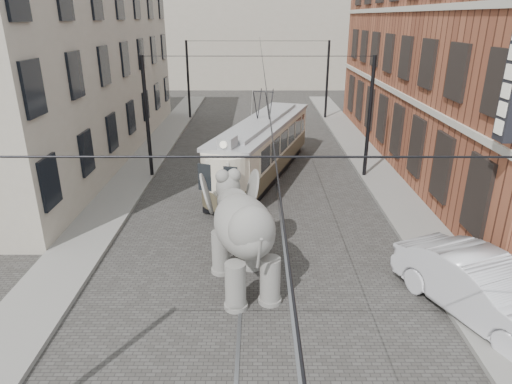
{
  "coord_description": "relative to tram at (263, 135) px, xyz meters",
  "views": [
    {
      "loc": [
        -0.26,
        -15.6,
        7.65
      ],
      "look_at": [
        -0.29,
        -1.42,
        2.1
      ],
      "focal_mm": 31.51,
      "sensor_mm": 36.0,
      "label": 1
    }
  ],
  "objects": [
    {
      "name": "parked_car",
      "position": [
        5.73,
        -11.62,
        -1.31
      ],
      "size": [
        3.81,
        5.49,
        1.71
      ],
      "primitive_type": "imported",
      "rotation": [
        0.0,
        0.0,
        0.43
      ],
      "color": "#BDBCC1",
      "rests_on": "ground"
    },
    {
      "name": "tram",
      "position": [
        0.0,
        0.0,
        0.0
      ],
      "size": [
        5.49,
        11.07,
        4.33
      ],
      "primitive_type": null,
      "rotation": [
        0.0,
        0.0,
        -0.31
      ],
      "color": "beige",
      "rests_on": "ground"
    },
    {
      "name": "sidewalk_right",
      "position": [
        5.94,
        -6.26,
        -2.09
      ],
      "size": [
        2.0,
        60.0,
        0.15
      ],
      "primitive_type": "cube",
      "color": "slate",
      "rests_on": "ground"
    },
    {
      "name": "tram_rails",
      "position": [
        -0.06,
        -6.26,
        -2.15
      ],
      "size": [
        1.54,
        80.0,
        0.02
      ],
      "primitive_type": null,
      "color": "slate",
      "rests_on": "ground"
    },
    {
      "name": "ground",
      "position": [
        -0.06,
        -6.26,
        -2.16
      ],
      "size": [
        120.0,
        120.0,
        0.0
      ],
      "primitive_type": "plane",
      "color": "#3D3B38"
    },
    {
      "name": "sidewalk_left",
      "position": [
        -6.56,
        -6.26,
        -2.09
      ],
      "size": [
        2.0,
        60.0,
        0.15
      ],
      "primitive_type": "cube",
      "color": "slate",
      "rests_on": "ground"
    },
    {
      "name": "distant_block",
      "position": [
        -0.06,
        33.74,
        4.84
      ],
      "size": [
        28.0,
        10.0,
        14.0
      ],
      "primitive_type": "cube",
      "color": "#9E9483",
      "rests_on": "ground"
    },
    {
      "name": "brick_building",
      "position": [
        10.94,
        2.74,
        3.84
      ],
      "size": [
        8.0,
        26.0,
        12.0
      ],
      "primitive_type": "cube",
      "color": "brown",
      "rests_on": "ground"
    },
    {
      "name": "stucco_building",
      "position": [
        -11.06,
        3.74,
        2.84
      ],
      "size": [
        7.0,
        24.0,
        10.0
      ],
      "primitive_type": "cube",
      "color": "#9E9483",
      "rests_on": "ground"
    },
    {
      "name": "elephant",
      "position": [
        -0.7,
        -10.15,
        -0.6
      ],
      "size": [
        4.12,
        5.7,
        3.14
      ],
      "primitive_type": null,
      "rotation": [
        0.0,
        0.0,
        0.28
      ],
      "color": "slate",
      "rests_on": "ground"
    },
    {
      "name": "catenary",
      "position": [
        -0.26,
        -1.26,
        0.84
      ],
      "size": [
        11.0,
        30.2,
        6.0
      ],
      "primitive_type": null,
      "color": "black",
      "rests_on": "ground"
    }
  ]
}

